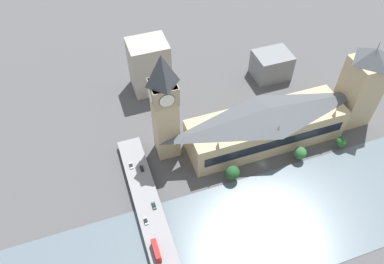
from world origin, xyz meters
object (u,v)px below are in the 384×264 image
Objects in this scene: victoria_tower at (361,86)px; double_decker_bus_mid at (156,250)px; car_northbound_lead at (131,165)px; clock_tower at (164,106)px; road_bridge at (163,255)px; car_northbound_mid at (142,168)px; car_southbound_mid at (154,205)px; car_northbound_tail at (146,221)px; parliament_hall at (266,125)px.

victoria_tower reaches higher than double_decker_bus_mid.
car_northbound_lead is at bearing -0.09° from double_decker_bus_mid.
road_bridge is at bearing 161.75° from clock_tower.
double_decker_bus_mid is at bearing 173.96° from car_northbound_mid.
car_northbound_mid reaches higher than car_northbound_lead.
victoria_tower is at bearing -95.74° from clock_tower.
double_decker_bus_mid reaches higher than road_bridge.
road_bridge is 14.38× the size of double_decker_bus_mid.
clock_tower reaches higher than car_southbound_mid.
road_bridge is at bearing -177.32° from car_northbound_lead.
car_northbound_tail is at bearing 169.57° from car_northbound_mid.
double_decker_bus_mid is (1.89, 2.69, 3.58)m from road_bridge.
double_decker_bus_mid is 25.49m from car_southbound_mid.
car_northbound_tail is 9.47m from car_southbound_mid.
road_bridge is at bearing -125.03° from double_decker_bus_mid.
road_bridge is (-63.74, 21.01, -33.54)m from clock_tower.
clock_tower reaches higher than car_northbound_tail.
double_decker_bus_mid is (-61.86, 23.71, -29.97)m from clock_tower.
car_northbound_mid is 0.94× the size of car_southbound_mid.
double_decker_bus_mid is 53.83m from car_northbound_lead.
car_northbound_mid is at bearing 123.18° from clock_tower.
clock_tower reaches higher than road_bridge.
car_southbound_mid is at bearing -179.55° from car_northbound_mid.
parliament_hall reaches higher than car_southbound_mid.
victoria_tower is (-11.84, -117.80, -10.21)m from clock_tower.
car_northbound_tail is at bearing 9.75° from road_bridge.
victoria_tower is (0.06, -60.47, 12.99)m from parliament_hall.
car_southbound_mid is (24.81, -5.47, -2.00)m from double_decker_bus_mid.
victoria_tower is at bearing -89.95° from parliament_hall.
car_northbound_mid is (-0.16, 75.76, -8.79)m from parliament_hall.
clock_tower reaches higher than parliament_hall.
car_southbound_mid is at bearing 108.41° from parliament_hall.
parliament_hall is at bearing -68.39° from car_northbound_tail.
parliament_hall is 88.31m from car_northbound_tail.
car_southbound_mid is (-25.21, 136.03, -21.76)m from victoria_tower.
parliament_hall is at bearing -92.71° from car_northbound_lead.
car_northbound_mid is (-12.05, 18.43, -31.99)m from clock_tower.
car_northbound_tail is at bearing 139.67° from car_southbound_mid.
car_northbound_tail is (-32.37, 81.69, -8.79)m from parliament_hall.
car_southbound_mid is (7.22, -6.13, 0.02)m from car_northbound_tail.
double_decker_bus_mid is 50.12m from car_northbound_mid.
car_northbound_tail is at bearing 102.85° from victoria_tower.
victoria_tower reaches higher than car_southbound_mid.
road_bridge is (-51.91, 138.81, -23.34)m from victoria_tower.
clock_tower is (11.89, 57.33, 23.19)m from parliament_hall.
road_bridge is at bearing 174.06° from car_southbound_mid.
car_northbound_mid is 24.99m from car_southbound_mid.
car_northbound_tail is (-32.42, 142.16, -21.78)m from victoria_tower.
parliament_hall is 21.63× the size of car_southbound_mid.
car_northbound_lead is 36.21m from car_northbound_tail.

